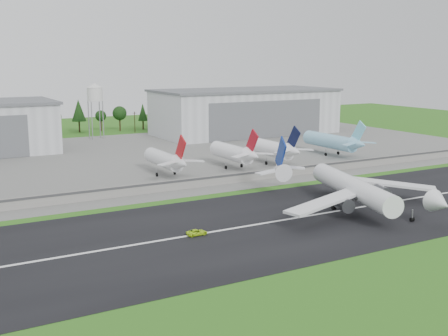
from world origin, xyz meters
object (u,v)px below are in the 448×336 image
parked_jet_red_a (167,160)px  parked_jet_skyblue (335,141)px  parked_jet_red_b (236,153)px  parked_jet_navy (276,149)px  main_airliner (354,192)px  ground_vehicle (197,232)px

parked_jet_red_a → parked_jet_skyblue: parked_jet_skyblue is taller
parked_jet_red_b → parked_jet_navy: size_ratio=1.00×
main_airliner → parked_jet_skyblue: size_ratio=1.56×
parked_jet_red_a → parked_jet_red_b: (28.45, 0.04, 0.24)m
parked_jet_red_b → parked_jet_skyblue: bearing=5.4°
parked_jet_red_a → parked_jet_navy: bearing=0.1°
parked_jet_red_a → parked_jet_navy: parked_jet_navy is taller
ground_vehicle → parked_jet_red_a: parked_jet_red_a is taller
main_airliner → parked_jet_red_b: 67.02m
ground_vehicle → parked_jet_red_b: 83.85m
main_airliner → parked_jet_navy: size_ratio=1.86×
ground_vehicle → parked_jet_red_b: size_ratio=0.16×
ground_vehicle → parked_jet_navy: size_ratio=0.16×
main_airliner → ground_vehicle: 49.22m
parked_jet_red_a → parked_jet_skyblue: 81.42m
main_airliner → parked_jet_skyblue: main_airliner is taller
ground_vehicle → parked_jet_red_b: bearing=-37.3°
ground_vehicle → parked_jet_navy: bearing=-46.2°
parked_jet_navy → ground_vehicle: bearing=-135.6°
ground_vehicle → parked_jet_red_a: (21.56, 67.05, 5.27)m
parked_jet_red_b → main_airliner: bearing=-90.8°
parked_jet_navy → parked_jet_skyblue: size_ratio=0.84×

